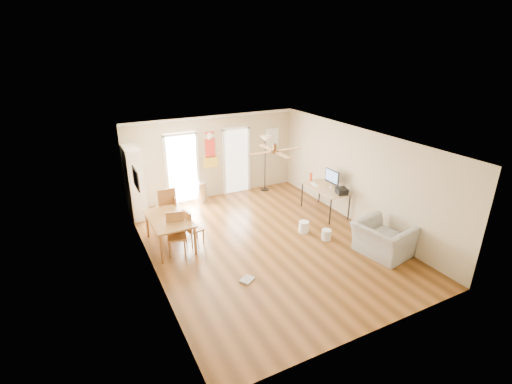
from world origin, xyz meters
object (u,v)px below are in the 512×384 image
torchiere_lamp (265,164)px  printer (342,191)px  dining_chair_near (176,235)px  trash_can (202,192)px  dining_table (170,232)px  armchair (383,239)px  dining_chair_right_a (182,212)px  dining_chair_far (166,206)px  dining_chair_right_b (194,227)px  wastebasket_b (326,235)px  bookshelf (135,182)px  wastebasket_a (304,227)px  computer_desk (325,200)px

torchiere_lamp → printer: 3.05m
dining_chair_near → trash_can: dining_chair_near is taller
printer → dining_table: bearing=-172.3°
torchiere_lamp → armchair: torchiere_lamp is taller
dining_chair_right_a → dining_chair_far: 0.49m
dining_chair_right_b → wastebasket_b: dining_chair_right_b is taller
dining_chair_right_b → armchair: 4.48m
dining_chair_far → trash_can: bearing=-142.5°
torchiere_lamp → armchair: (0.50, -4.85, -0.54)m
dining_table → dining_chair_right_a: (0.55, 0.80, 0.08)m
torchiere_lamp → bookshelf: bearing=-178.6°
dining_chair_far → dining_table: bearing=79.2°
dining_chair_near → torchiere_lamp: bearing=48.8°
dining_chair_right_b → wastebasket_a: 2.84m
dining_chair_near → torchiere_lamp: size_ratio=0.53×
dining_chair_far → printer: dining_chair_far is taller
dining_chair_right_b → computer_desk: dining_chair_right_b is taller
bookshelf → dining_chair_right_a: 1.71m
dining_table → armchair: 5.04m
dining_chair_far → dining_chair_near: bearing=83.3°
dining_chair_right_b → dining_chair_far: bearing=3.9°
wastebasket_a → wastebasket_b: 0.66m
dining_chair_near → torchiere_lamp: (3.77, 2.65, 0.44)m
torchiere_lamp → printer: size_ratio=5.81×
bookshelf → trash_can: size_ratio=3.14×
dining_chair_near → wastebasket_a: size_ratio=3.26×
trash_can → armchair: bearing=-60.5°
computer_desk → wastebasket_a: (-1.21, -0.74, -0.24)m
dining_table → printer: printer is taller
dining_chair_right_b → dining_chair_far: 1.35m
wastebasket_a → dining_chair_right_b: bearing=165.1°
dining_chair_near → wastebasket_a: 3.29m
dining_chair_near → dining_table: bearing=108.6°
printer → wastebasket_b: size_ratio=1.17×
dining_chair_right_a → trash_can: dining_chair_right_a is taller
dining_chair_right_a → armchair: (3.75, -3.42, -0.06)m
dining_chair_right_a → dining_chair_right_b: 0.97m
dining_table → trash_can: 2.70m
dining_chair_far → wastebasket_b: size_ratio=4.11×
dining_chair_right_a → trash_can: bearing=-27.6°
bookshelf → armchair: 6.69m
dining_chair_right_b → armchair: size_ratio=0.76×
wastebasket_a → armchair: 2.02m
dining_chair_far → computer_desk: dining_chair_far is taller
bookshelf → wastebasket_a: bearing=-58.5°
bookshelf → printer: bookshelf is taller
wastebasket_a → armchair: (1.02, -1.73, 0.24)m
dining_chair_near → wastebasket_b: dining_chair_near is taller
dining_chair_right_b → dining_chair_near: (-0.51, -0.26, 0.04)m
dining_chair_near → dining_chair_far: dining_chair_far is taller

